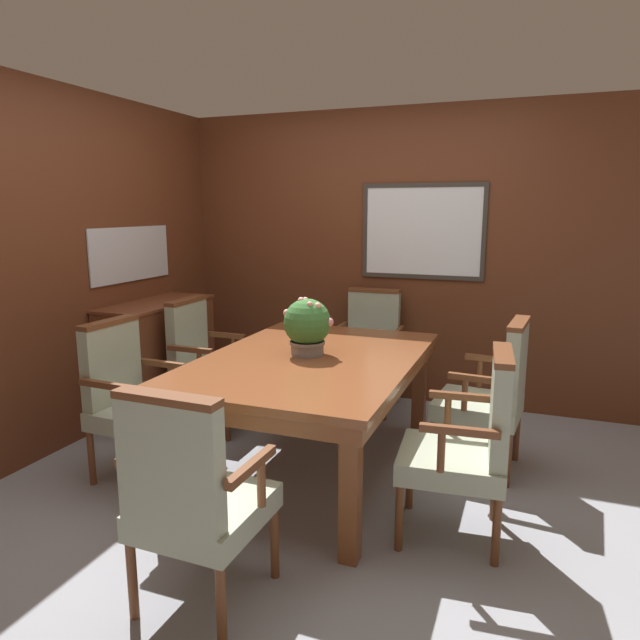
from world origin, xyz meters
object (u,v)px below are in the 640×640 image
chair_left_near (131,396)px  chair_right_near (469,441)px  sideboard_cabinet (159,358)px  dining_table (311,371)px  potted_plant (307,326)px  chair_right_far (492,392)px  chair_head_far (369,346)px  chair_left_far (204,360)px  chair_head_near (193,494)px

chair_left_near → chair_right_near: bearing=-87.0°
sideboard_cabinet → dining_table: bearing=-19.3°
potted_plant → sideboard_cabinet: size_ratio=0.35×
chair_right_near → potted_plant: potted_plant is taller
chair_right_far → chair_left_near: same height
dining_table → chair_head_far: (-0.01, 1.33, -0.14)m
chair_right_near → potted_plant: bearing=-118.6°
chair_head_far → chair_left_far: bearing=-140.3°
chair_right_near → sideboard_cabinet: bearing=-115.6°
chair_right_near → chair_left_near: size_ratio=1.00×
chair_head_near → chair_left_near: (-1.04, 0.91, 0.00)m
chair_right_far → chair_head_near: bearing=-24.9°
chair_right_near → chair_right_far: bearing=172.0°
chair_left_far → dining_table: bearing=-113.0°
chair_head_far → chair_left_far: size_ratio=1.00×
chair_right_near → sideboard_cabinet: size_ratio=0.95×
dining_table → chair_left_far: bearing=157.4°
chair_left_far → sideboard_cabinet: 0.49m
chair_right_near → chair_head_near: same height
chair_right_far → chair_left_near: size_ratio=1.00×
chair_right_far → sideboard_cabinet: chair_right_far is taller
chair_head_near → chair_left_near: size_ratio=1.00×
dining_table → potted_plant: size_ratio=5.12×
chair_head_far → chair_left_near: 2.03m
chair_head_near → chair_head_far: 2.68m
dining_table → chair_head_far: chair_head_far is taller
chair_right_near → chair_head_far: 2.01m
chair_left_far → sideboard_cabinet: chair_left_far is taller
chair_left_far → chair_left_near: bearing=-178.3°
dining_table → chair_left_near: size_ratio=1.89×
chair_right_far → chair_left_far: (-2.09, 0.01, 0.00)m
chair_right_far → chair_left_near: bearing=-62.2°
chair_right_far → potted_plant: 1.22m
chair_left_far → potted_plant: size_ratio=2.72×
potted_plant → dining_table: bearing=-44.9°
chair_right_far → sideboard_cabinet: size_ratio=0.95×
dining_table → potted_plant: 0.28m
chair_head_near → potted_plant: size_ratio=2.72×
chair_left_near → sideboard_cabinet: (-0.51, 0.97, -0.06)m
dining_table → chair_right_near: 1.09m
chair_head_far → chair_left_far: (-1.04, -0.89, 0.00)m
chair_left_near → chair_right_far: bearing=-64.8°
chair_right_near → sideboard_cabinet: 2.69m
potted_plant → sideboard_cabinet: 1.63m
chair_right_near → chair_left_near: 2.01m
chair_head_far → potted_plant: size_ratio=2.72×
dining_table → chair_head_near: (0.02, -1.35, -0.14)m
chair_left_near → potted_plant: (0.97, 0.48, 0.42)m
dining_table → sideboard_cabinet: bearing=160.7°
chair_head_near → chair_left_near: same height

